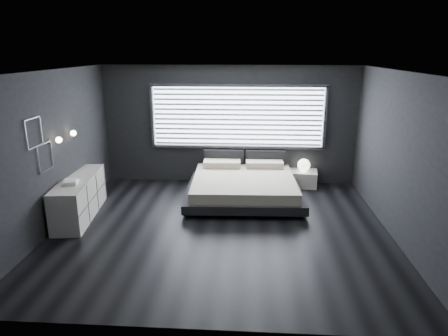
{
  "coord_description": "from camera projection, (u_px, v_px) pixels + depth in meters",
  "views": [
    {
      "loc": [
        0.49,
        -6.65,
        3.13
      ],
      "look_at": [
        0.0,
        0.85,
        0.9
      ],
      "focal_mm": 32.0,
      "sensor_mm": 36.0,
      "label": 1
    }
  ],
  "objects": [
    {
      "name": "nightstand",
      "position": [
        303.0,
        178.0,
        9.51
      ],
      "size": [
        0.7,
        0.61,
        0.37
      ],
      "primitive_type": "cube",
      "rotation": [
        0.0,
        0.0,
        -0.13
      ],
      "color": "silver",
      "rests_on": "ground"
    },
    {
      "name": "headboard",
      "position": [
        245.0,
        160.0,
        9.62
      ],
      "size": [
        1.96,
        0.16,
        0.52
      ],
      "color": "black",
      "rests_on": "ground"
    },
    {
      "name": "window",
      "position": [
        238.0,
        117.0,
        9.39
      ],
      "size": [
        4.14,
        0.09,
        1.52
      ],
      "color": "white",
      "rests_on": "ground"
    },
    {
      "name": "bed",
      "position": [
        244.0,
        185.0,
        8.7
      ],
      "size": [
        2.52,
        2.41,
        0.63
      ],
      "color": "black",
      "rests_on": "ground"
    },
    {
      "name": "sconce_far",
      "position": [
        73.0,
        133.0,
        7.63
      ],
      "size": [
        0.18,
        0.11,
        0.11
      ],
      "color": "silver",
      "rests_on": "ground"
    },
    {
      "name": "wall_art_lower",
      "position": [
        45.0,
        157.0,
        6.79
      ],
      "size": [
        0.01,
        0.48,
        0.48
      ],
      "color": "#47474C",
      "rests_on": "ground"
    },
    {
      "name": "orb_lamp",
      "position": [
        304.0,
        165.0,
        9.4
      ],
      "size": [
        0.3,
        0.3,
        0.3
      ],
      "primitive_type": "sphere",
      "color": "white",
      "rests_on": "nightstand"
    },
    {
      "name": "book_stack",
      "position": [
        70.0,
        182.0,
        7.31
      ],
      "size": [
        0.32,
        0.38,
        0.07
      ],
      "color": "white",
      "rests_on": "dresser"
    },
    {
      "name": "room",
      "position": [
        221.0,
        154.0,
        6.88
      ],
      "size": [
        6.04,
        6.0,
        2.8
      ],
      "color": "black",
      "rests_on": "ground"
    },
    {
      "name": "sconce_near",
      "position": [
        59.0,
        140.0,
        7.05
      ],
      "size": [
        0.18,
        0.11,
        0.11
      ],
      "color": "silver",
      "rests_on": "ground"
    },
    {
      "name": "dresser",
      "position": [
        80.0,
        197.0,
        7.72
      ],
      "size": [
        0.76,
        1.99,
        0.78
      ],
      "color": "silver",
      "rests_on": "ground"
    },
    {
      "name": "wall_art_upper",
      "position": [
        34.0,
        133.0,
        6.41
      ],
      "size": [
        0.01,
        0.48,
        0.48
      ],
      "color": "#47474C",
      "rests_on": "ground"
    }
  ]
}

